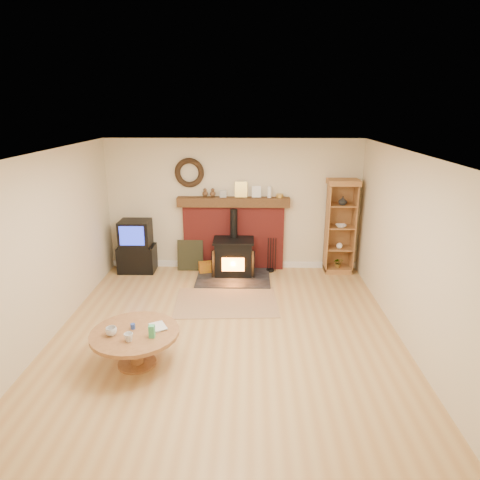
{
  "coord_description": "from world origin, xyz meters",
  "views": [
    {
      "loc": [
        0.33,
        -5.53,
        3.18
      ],
      "look_at": [
        0.17,
        1.0,
        1.13
      ],
      "focal_mm": 32.0,
      "sensor_mm": 36.0,
      "label": 1
    }
  ],
  "objects_px": {
    "tv_unit": "(136,247)",
    "curio_cabinet": "(340,226)",
    "wood_stove": "(234,258)",
    "coffee_table": "(135,338)"
  },
  "relations": [
    {
      "from": "curio_cabinet",
      "to": "coffee_table",
      "type": "distance_m",
      "value": 4.67
    },
    {
      "from": "tv_unit",
      "to": "curio_cabinet",
      "type": "distance_m",
      "value": 4.04
    },
    {
      "from": "wood_stove",
      "to": "coffee_table",
      "type": "distance_m",
      "value": 3.27
    },
    {
      "from": "curio_cabinet",
      "to": "coffee_table",
      "type": "bearing_deg",
      "value": -133.75
    },
    {
      "from": "coffee_table",
      "to": "curio_cabinet",
      "type": "bearing_deg",
      "value": 46.25
    },
    {
      "from": "tv_unit",
      "to": "curio_cabinet",
      "type": "height_order",
      "value": "curio_cabinet"
    },
    {
      "from": "wood_stove",
      "to": "coffee_table",
      "type": "xyz_separation_m",
      "value": [
        -1.13,
        -3.07,
        0.03
      ]
    },
    {
      "from": "tv_unit",
      "to": "wood_stove",
      "type": "bearing_deg",
      "value": -5.73
    },
    {
      "from": "wood_stove",
      "to": "tv_unit",
      "type": "relative_size",
      "value": 1.34
    },
    {
      "from": "wood_stove",
      "to": "tv_unit",
      "type": "xyz_separation_m",
      "value": [
        -1.94,
        0.19,
        0.15
      ]
    }
  ]
}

